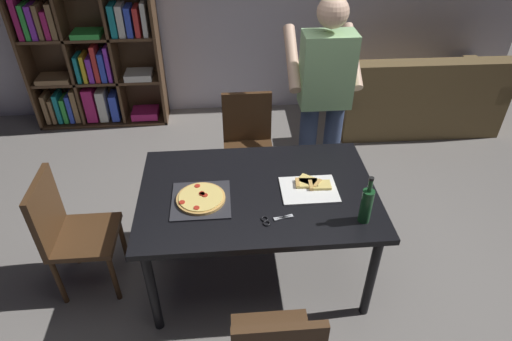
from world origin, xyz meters
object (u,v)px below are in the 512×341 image
object	(u,v)px
bookshelf	(86,39)
chair_far_side	(248,139)
wine_bottle	(366,205)
kitchen_scissors	(272,220)
chair_left_end	(69,229)
person_serving_pizza	(324,97)
pepperoni_pizza_on_tray	(201,199)
couch	(414,100)
dining_table	(258,199)

from	to	relation	value
bookshelf	chair_far_side	bearing A→B (deg)	-41.17
wine_bottle	kitchen_scissors	xyz separation A→B (m)	(-0.54, 0.04, -0.11)
chair_left_end	person_serving_pizza	size ratio (longest dim) A/B	0.51
person_serving_pizza	pepperoni_pizza_on_tray	size ratio (longest dim) A/B	4.80
couch	chair_far_side	bearing A→B (deg)	-152.36
chair_far_side	bookshelf	distance (m)	2.14
dining_table	pepperoni_pizza_on_tray	distance (m)	0.38
person_serving_pizza	kitchen_scissors	distance (m)	1.20
chair_far_side	chair_left_end	bearing A→B (deg)	-141.48
dining_table	wine_bottle	size ratio (longest dim) A/B	4.81
chair_far_side	couch	bearing A→B (deg)	27.64
bookshelf	pepperoni_pizza_on_tray	bearing A→B (deg)	-63.50
dining_table	person_serving_pizza	xyz separation A→B (m)	(0.57, 0.77, 0.32)
pepperoni_pizza_on_tray	chair_left_end	bearing A→B (deg)	175.37
pepperoni_pizza_on_tray	wine_bottle	distance (m)	1.00
dining_table	bookshelf	distance (m)	2.87
dining_table	pepperoni_pizza_on_tray	xyz separation A→B (m)	(-0.36, -0.07, 0.09)
wine_bottle	pepperoni_pizza_on_tray	bearing A→B (deg)	165.11
kitchen_scissors	pepperoni_pizza_on_tray	bearing A→B (deg)	153.09
dining_table	kitchen_scissors	distance (m)	0.30
chair_far_side	couch	size ratio (longest dim) A/B	0.53
couch	pepperoni_pizza_on_tray	bearing A→B (deg)	-137.69
pepperoni_pizza_on_tray	wine_bottle	world-z (taller)	wine_bottle
chair_left_end	wine_bottle	distance (m)	1.91
dining_table	couch	world-z (taller)	couch
pepperoni_pizza_on_tray	kitchen_scissors	world-z (taller)	pepperoni_pizza_on_tray
couch	kitchen_scissors	distance (m)	2.96
bookshelf	wine_bottle	distance (m)	3.47
dining_table	person_serving_pizza	distance (m)	1.01
couch	chair_left_end	bearing A→B (deg)	-147.72
chair_left_end	bookshelf	xyz separation A→B (m)	(-0.34, 2.38, 0.43)
dining_table	kitchen_scissors	size ratio (longest dim) A/B	7.68
bookshelf	chair_left_end	bearing A→B (deg)	-81.95
couch	kitchen_scissors	bearing A→B (deg)	-128.99
pepperoni_pizza_on_tray	kitchen_scissors	distance (m)	0.47
wine_bottle	dining_table	bearing A→B (deg)	151.34
couch	bookshelf	distance (m)	3.56
bookshelf	wine_bottle	world-z (taller)	bookshelf
chair_left_end	kitchen_scissors	size ratio (longest dim) A/B	4.54
chair_far_side	pepperoni_pizza_on_tray	xyz separation A→B (m)	(-0.36, -1.06, 0.25)
chair_far_side	wine_bottle	xyz separation A→B (m)	(0.60, -1.32, 0.36)
bookshelf	pepperoni_pizza_on_tray	size ratio (longest dim) A/B	5.35
couch	bookshelf	size ratio (longest dim) A/B	0.88
bookshelf	wine_bottle	size ratio (longest dim) A/B	6.17
pepperoni_pizza_on_tray	wine_bottle	size ratio (longest dim) A/B	1.15
wine_bottle	chair_left_end	bearing A→B (deg)	169.95
chair_left_end	bookshelf	bearing A→B (deg)	98.05
dining_table	pepperoni_pizza_on_tray	world-z (taller)	pepperoni_pizza_on_tray
dining_table	chair_far_side	world-z (taller)	chair_far_side
chair_left_end	wine_bottle	xyz separation A→B (m)	(1.84, -0.33, 0.36)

